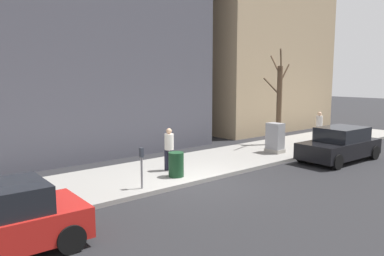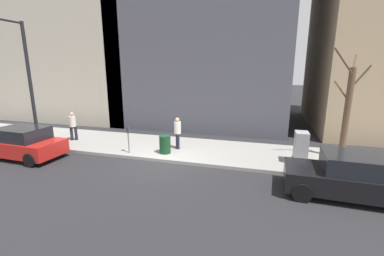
{
  "view_description": "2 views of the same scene",
  "coord_description": "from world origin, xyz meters",
  "px_view_note": "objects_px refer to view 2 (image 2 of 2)",
  "views": [
    {
      "loc": [
        -9.65,
        8.41,
        3.77
      ],
      "look_at": [
        1.35,
        -0.89,
        1.8
      ],
      "focal_mm": 35.0,
      "sensor_mm": 36.0,
      "label": 1
    },
    {
      "loc": [
        -10.5,
        -4.43,
        4.33
      ],
      "look_at": [
        1.97,
        -0.84,
        1.27
      ],
      "focal_mm": 24.0,
      "sensor_mm": 36.0,
      "label": 2
    }
  ],
  "objects_px": {
    "parked_car_red": "(21,143)",
    "streetlamp": "(24,74)",
    "pedestrian_midblock": "(178,131)",
    "parked_car_black": "(352,177)",
    "parking_meter": "(128,137)",
    "utility_box": "(301,148)",
    "bare_tree": "(347,110)",
    "trash_bin": "(165,144)",
    "pedestrian_far_corner": "(73,125)"
  },
  "relations": [
    {
      "from": "parked_car_red",
      "to": "streetlamp",
      "type": "distance_m",
      "value": 3.72
    },
    {
      "from": "streetlamp",
      "to": "pedestrian_midblock",
      "type": "xyz_separation_m",
      "value": [
        1.52,
        -7.93,
        -2.93
      ]
    },
    {
      "from": "parked_car_black",
      "to": "parking_meter",
      "type": "xyz_separation_m",
      "value": [
        1.72,
        9.43,
        0.24
      ]
    },
    {
      "from": "utility_box",
      "to": "pedestrian_midblock",
      "type": "height_order",
      "value": "pedestrian_midblock"
    },
    {
      "from": "bare_tree",
      "to": "trash_bin",
      "type": "height_order",
      "value": "bare_tree"
    },
    {
      "from": "bare_tree",
      "to": "pedestrian_far_corner",
      "type": "distance_m",
      "value": 14.45
    },
    {
      "from": "parked_car_red",
      "to": "utility_box",
      "type": "bearing_deg",
      "value": -76.9
    },
    {
      "from": "pedestrian_far_corner",
      "to": "parking_meter",
      "type": "bearing_deg",
      "value": 133.12
    },
    {
      "from": "utility_box",
      "to": "bare_tree",
      "type": "distance_m",
      "value": 2.84
    },
    {
      "from": "utility_box",
      "to": "streetlamp",
      "type": "relative_size",
      "value": 0.22
    },
    {
      "from": "parked_car_red",
      "to": "pedestrian_far_corner",
      "type": "height_order",
      "value": "pedestrian_far_corner"
    },
    {
      "from": "utility_box",
      "to": "parked_car_red",
      "type": "bearing_deg",
      "value": 101.01
    },
    {
      "from": "parked_car_red",
      "to": "parking_meter",
      "type": "height_order",
      "value": "parked_car_red"
    },
    {
      "from": "pedestrian_midblock",
      "to": "parked_car_red",
      "type": "bearing_deg",
      "value": 84.69
    },
    {
      "from": "parked_car_black",
      "to": "bare_tree",
      "type": "height_order",
      "value": "bare_tree"
    },
    {
      "from": "bare_tree",
      "to": "pedestrian_midblock",
      "type": "bearing_deg",
      "value": 95.81
    },
    {
      "from": "parked_car_red",
      "to": "utility_box",
      "type": "height_order",
      "value": "utility_box"
    },
    {
      "from": "parked_car_black",
      "to": "trash_bin",
      "type": "distance_m",
      "value": 7.97
    },
    {
      "from": "parked_car_red",
      "to": "utility_box",
      "type": "xyz_separation_m",
      "value": [
        2.53,
        -13.01,
        0.11
      ]
    },
    {
      "from": "parking_meter",
      "to": "pedestrian_midblock",
      "type": "distance_m",
      "value": 2.51
    },
    {
      "from": "trash_bin",
      "to": "pedestrian_midblock",
      "type": "xyz_separation_m",
      "value": [
        0.9,
        -0.36,
        0.49
      ]
    },
    {
      "from": "pedestrian_midblock",
      "to": "pedestrian_far_corner",
      "type": "xyz_separation_m",
      "value": [
        -0.17,
        6.41,
        0.0
      ]
    },
    {
      "from": "parked_car_red",
      "to": "pedestrian_midblock",
      "type": "relative_size",
      "value": 2.57
    },
    {
      "from": "utility_box",
      "to": "parked_car_black",
      "type": "bearing_deg",
      "value": -152.47
    },
    {
      "from": "parking_meter",
      "to": "trash_bin",
      "type": "xyz_separation_m",
      "value": [
        0.45,
        -1.76,
        -0.38
      ]
    },
    {
      "from": "trash_bin",
      "to": "pedestrian_midblock",
      "type": "bearing_deg",
      "value": -21.63
    },
    {
      "from": "parked_car_red",
      "to": "trash_bin",
      "type": "relative_size",
      "value": 4.74
    },
    {
      "from": "bare_tree",
      "to": "pedestrian_far_corner",
      "type": "xyz_separation_m",
      "value": [
        -0.98,
        14.35,
        -1.34
      ]
    },
    {
      "from": "trash_bin",
      "to": "pedestrian_far_corner",
      "type": "height_order",
      "value": "pedestrian_far_corner"
    },
    {
      "from": "pedestrian_far_corner",
      "to": "parked_car_red",
      "type": "bearing_deg",
      "value": 46.13
    },
    {
      "from": "parked_car_red",
      "to": "utility_box",
      "type": "distance_m",
      "value": 13.25
    },
    {
      "from": "parked_car_black",
      "to": "parking_meter",
      "type": "bearing_deg",
      "value": 81.8
    },
    {
      "from": "parked_car_red",
      "to": "bare_tree",
      "type": "height_order",
      "value": "bare_tree"
    },
    {
      "from": "parked_car_red",
      "to": "parked_car_black",
      "type": "bearing_deg",
      "value": -88.09
    },
    {
      "from": "trash_bin",
      "to": "parked_car_black",
      "type": "bearing_deg",
      "value": -105.84
    },
    {
      "from": "parking_meter",
      "to": "streetlamp",
      "type": "bearing_deg",
      "value": 91.65
    },
    {
      "from": "parked_car_black",
      "to": "trash_bin",
      "type": "bearing_deg",
      "value": 76.33
    },
    {
      "from": "pedestrian_far_corner",
      "to": "bare_tree",
      "type": "bearing_deg",
      "value": 152.37
    },
    {
      "from": "parked_car_black",
      "to": "utility_box",
      "type": "height_order",
      "value": "utility_box"
    },
    {
      "from": "streetlamp",
      "to": "pedestrian_far_corner",
      "type": "bearing_deg",
      "value": -48.46
    },
    {
      "from": "streetlamp",
      "to": "bare_tree",
      "type": "relative_size",
      "value": 1.29
    },
    {
      "from": "parked_car_red",
      "to": "trash_bin",
      "type": "distance_m",
      "value": 7.02
    },
    {
      "from": "parking_meter",
      "to": "trash_bin",
      "type": "distance_m",
      "value": 1.86
    },
    {
      "from": "parking_meter",
      "to": "utility_box",
      "type": "distance_m",
      "value": 8.13
    },
    {
      "from": "parked_car_black",
      "to": "parking_meter",
      "type": "height_order",
      "value": "parked_car_black"
    },
    {
      "from": "trash_bin",
      "to": "pedestrian_far_corner",
      "type": "relative_size",
      "value": 0.54
    },
    {
      "from": "trash_bin",
      "to": "bare_tree",
      "type": "bearing_deg",
      "value": -78.38
    },
    {
      "from": "parked_car_red",
      "to": "parking_meter",
      "type": "xyz_separation_m",
      "value": [
        1.68,
        -4.92,
        0.24
      ]
    },
    {
      "from": "utility_box",
      "to": "trash_bin",
      "type": "bearing_deg",
      "value": 93.62
    },
    {
      "from": "parked_car_black",
      "to": "utility_box",
      "type": "bearing_deg",
      "value": 29.7
    }
  ]
}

